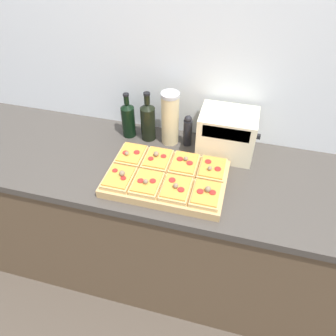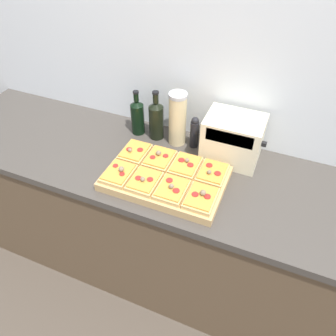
{
  "view_description": "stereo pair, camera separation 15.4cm",
  "coord_description": "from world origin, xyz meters",
  "px_view_note": "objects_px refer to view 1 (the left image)",
  "views": [
    {
      "loc": [
        0.32,
        -0.86,
        2.02
      ],
      "look_at": [
        0.03,
        0.25,
        0.99
      ],
      "focal_mm": 35.0,
      "sensor_mm": 36.0,
      "label": 1
    },
    {
      "loc": [
        0.47,
        -0.81,
        2.02
      ],
      "look_at": [
        0.03,
        0.25,
        0.99
      ],
      "focal_mm": 35.0,
      "sensor_mm": 36.0,
      "label": 2
    }
  ],
  "objects_px": {
    "olive_oil_bottle": "(128,119)",
    "grain_jar_tall": "(170,118)",
    "pepper_mill": "(188,131)",
    "wine_bottle": "(148,120)",
    "cutting_board": "(166,178)",
    "toaster_oven": "(227,134)"
  },
  "relations": [
    {
      "from": "grain_jar_tall",
      "to": "cutting_board",
      "type": "bearing_deg",
      "value": -78.48
    },
    {
      "from": "cutting_board",
      "to": "toaster_oven",
      "type": "xyz_separation_m",
      "value": [
        0.24,
        0.29,
        0.1
      ]
    },
    {
      "from": "wine_bottle",
      "to": "olive_oil_bottle",
      "type": "bearing_deg",
      "value": 180.0
    },
    {
      "from": "cutting_board",
      "to": "grain_jar_tall",
      "type": "height_order",
      "value": "grain_jar_tall"
    },
    {
      "from": "olive_oil_bottle",
      "to": "grain_jar_tall",
      "type": "distance_m",
      "value": 0.24
    },
    {
      "from": "grain_jar_tall",
      "to": "toaster_oven",
      "type": "xyz_separation_m",
      "value": [
        0.3,
        -0.02,
        -0.03
      ]
    },
    {
      "from": "grain_jar_tall",
      "to": "pepper_mill",
      "type": "bearing_deg",
      "value": 0.0
    },
    {
      "from": "cutting_board",
      "to": "pepper_mill",
      "type": "height_order",
      "value": "pepper_mill"
    },
    {
      "from": "olive_oil_bottle",
      "to": "grain_jar_tall",
      "type": "xyz_separation_m",
      "value": [
        0.23,
        0.0,
        0.04
      ]
    },
    {
      "from": "pepper_mill",
      "to": "toaster_oven",
      "type": "distance_m",
      "value": 0.21
    },
    {
      "from": "toaster_oven",
      "to": "wine_bottle",
      "type": "bearing_deg",
      "value": 177.65
    },
    {
      "from": "pepper_mill",
      "to": "toaster_oven",
      "type": "relative_size",
      "value": 0.59
    },
    {
      "from": "cutting_board",
      "to": "olive_oil_bottle",
      "type": "xyz_separation_m",
      "value": [
        -0.3,
        0.31,
        0.09
      ]
    },
    {
      "from": "cutting_board",
      "to": "pepper_mill",
      "type": "xyz_separation_m",
      "value": [
        0.03,
        0.31,
        0.07
      ]
    },
    {
      "from": "cutting_board",
      "to": "grain_jar_tall",
      "type": "xyz_separation_m",
      "value": [
        -0.06,
        0.31,
        0.13
      ]
    },
    {
      "from": "wine_bottle",
      "to": "pepper_mill",
      "type": "bearing_deg",
      "value": 0.0
    },
    {
      "from": "wine_bottle",
      "to": "pepper_mill",
      "type": "height_order",
      "value": "wine_bottle"
    },
    {
      "from": "wine_bottle",
      "to": "grain_jar_tall",
      "type": "bearing_deg",
      "value": 0.0
    },
    {
      "from": "cutting_board",
      "to": "toaster_oven",
      "type": "relative_size",
      "value": 1.84
    },
    {
      "from": "olive_oil_bottle",
      "to": "wine_bottle",
      "type": "distance_m",
      "value": 0.11
    },
    {
      "from": "grain_jar_tall",
      "to": "toaster_oven",
      "type": "distance_m",
      "value": 0.3
    },
    {
      "from": "pepper_mill",
      "to": "grain_jar_tall",
      "type": "bearing_deg",
      "value": 180.0
    }
  ]
}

